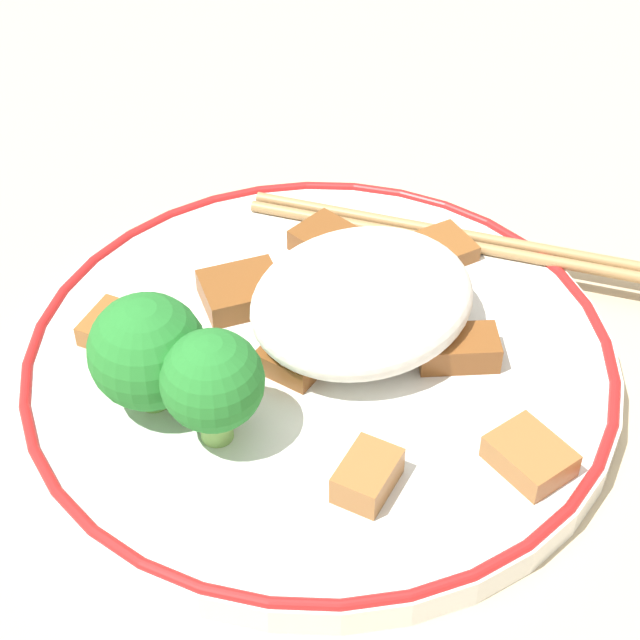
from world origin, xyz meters
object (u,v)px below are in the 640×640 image
Objects in this scene: broccoli_back_left at (147,352)px; plate at (320,362)px; chopsticks at (457,239)px; broccoli_back_center at (212,382)px.

plate is at bearing 165.59° from broccoli_back_left.
broccoli_back_left is (0.07, -0.02, 0.03)m from plate.
broccoli_back_left reaches higher than plate.
plate is 0.08m from broccoli_back_left.
chopsticks is (-0.17, -0.00, -0.03)m from broccoli_back_left.
plate is 0.07m from broccoli_back_center.
chopsticks is at bearing -178.82° from broccoli_back_left.
broccoli_back_center is (0.06, 0.01, 0.04)m from plate.
plate is 4.91× the size of broccoli_back_left.
plate is 1.47× the size of chopsticks.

